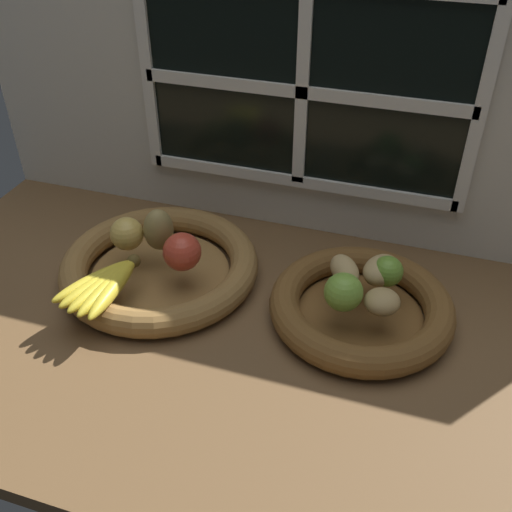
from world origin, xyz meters
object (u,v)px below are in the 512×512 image
at_px(apple_red_right, 182,252).
at_px(pear_brown, 159,230).
at_px(fruit_bowl_left, 160,266).
at_px(lime_near, 343,292).
at_px(fruit_bowl_right, 361,307).
at_px(potato_oblong, 345,270).
at_px(potato_small, 382,303).
at_px(apple_golden_left, 127,234).
at_px(lime_far, 387,271).
at_px(potato_back, 381,270).
at_px(banana_bunch_front, 104,284).

xyz_separation_m(apple_red_right, pear_brown, (-0.07, 0.04, 0.01)).
height_order(fruit_bowl_left, lime_near, lime_near).
xyz_separation_m(fruit_bowl_right, potato_oblong, (-0.04, 0.03, 0.05)).
bearing_deg(potato_small, potato_oblong, 138.58).
relative_size(apple_golden_left, lime_near, 0.97).
height_order(potato_oblong, lime_far, lime_far).
bearing_deg(fruit_bowl_right, lime_near, -123.69).
bearing_deg(fruit_bowl_right, potato_back, 65.56).
bearing_deg(potato_oblong, apple_golden_left, -176.10).
xyz_separation_m(apple_golden_left, banana_bunch_front, (0.02, -0.13, -0.02)).
height_order(fruit_bowl_left, pear_brown, pear_brown).
bearing_deg(potato_back, banana_bunch_front, -158.96).
bearing_deg(fruit_bowl_right, potato_oblong, 142.13).
distance_m(apple_red_right, lime_far, 0.37).
bearing_deg(potato_small, fruit_bowl_left, 175.24).
relative_size(apple_red_right, potato_oblong, 0.91).
bearing_deg(apple_red_right, fruit_bowl_left, 159.73).
bearing_deg(apple_golden_left, potato_oblong, 3.90).
bearing_deg(fruit_bowl_right, apple_red_right, -176.04).
bearing_deg(fruit_bowl_right, fruit_bowl_left, 180.00).
xyz_separation_m(potato_back, lime_far, (0.01, -0.01, 0.00)).
relative_size(banana_bunch_front, potato_small, 2.93).
distance_m(fruit_bowl_left, banana_bunch_front, 0.14).
height_order(fruit_bowl_left, banana_bunch_front, banana_bunch_front).
xyz_separation_m(apple_red_right, potato_back, (0.35, 0.07, -0.01)).
distance_m(fruit_bowl_right, pear_brown, 0.40).
bearing_deg(potato_back, lime_near, -118.98).
xyz_separation_m(lime_near, lime_far, (0.06, 0.09, -0.01)).
bearing_deg(apple_red_right, potato_oblong, 10.55).
relative_size(fruit_bowl_right, apple_red_right, 4.60).
bearing_deg(lime_near, pear_brown, 170.26).
relative_size(apple_golden_left, potato_small, 1.05).
distance_m(potato_back, lime_far, 0.01).
bearing_deg(potato_small, pear_brown, 172.67).
xyz_separation_m(fruit_bowl_right, lime_near, (-0.03, -0.04, 0.06)).
distance_m(lime_near, lime_far, 0.11).
height_order(pear_brown, lime_far, pear_brown).
bearing_deg(apple_red_right, lime_near, -3.84).
height_order(pear_brown, potato_back, pear_brown).
relative_size(pear_brown, banana_bunch_front, 0.48).
height_order(fruit_bowl_right, banana_bunch_front, banana_bunch_front).
relative_size(apple_red_right, potato_small, 1.16).
bearing_deg(fruit_bowl_left, potato_oblong, 5.05).
distance_m(apple_golden_left, potato_back, 0.48).
distance_m(banana_bunch_front, lime_near, 0.42).
bearing_deg(fruit_bowl_right, potato_small, -45.00).
distance_m(apple_red_right, pear_brown, 0.08).
height_order(apple_red_right, banana_bunch_front, apple_red_right).
bearing_deg(lime_near, fruit_bowl_right, 56.31).
bearing_deg(lime_near, lime_far, 54.16).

